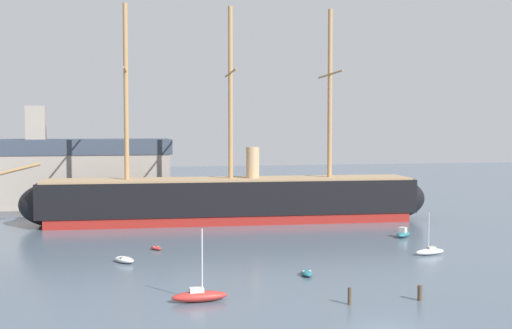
% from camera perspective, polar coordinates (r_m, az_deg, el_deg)
% --- Properties ---
extents(tall_ship, '(66.79, 15.14, 32.11)m').
position_cam_1_polar(tall_ship, '(96.72, -2.25, -3.07)').
color(tall_ship, maroon).
rests_on(tall_ship, ground).
extents(sailboat_foreground_left, '(4.61, 1.49, 5.95)m').
position_cam_1_polar(sailboat_foreground_left, '(53.41, -5.04, -11.48)').
color(sailboat_foreground_left, '#B22D28').
rests_on(sailboat_foreground_left, ground).
extents(dinghy_near_centre, '(1.18, 2.34, 0.53)m').
position_cam_1_polar(dinghy_near_centre, '(62.40, 4.50, -9.55)').
color(dinghy_near_centre, '#236670').
rests_on(dinghy_near_centre, ground).
extents(dinghy_mid_left, '(2.62, 2.94, 0.65)m').
position_cam_1_polar(dinghy_mid_left, '(69.43, -11.59, -8.25)').
color(dinghy_mid_left, silver).
rests_on(dinghy_mid_left, ground).
extents(sailboat_mid_right, '(3.79, 1.68, 4.76)m').
position_cam_1_polar(sailboat_mid_right, '(74.76, 15.15, -7.43)').
color(sailboat_mid_right, silver).
rests_on(sailboat_mid_right, ground).
extents(dinghy_alongside_bow, '(1.59, 1.94, 0.42)m').
position_cam_1_polar(dinghy_alongside_bow, '(76.07, -8.84, -7.31)').
color(dinghy_alongside_bow, '#B22D28').
rests_on(dinghy_alongside_bow, ground).
extents(motorboat_alongside_stern, '(3.15, 3.13, 1.32)m').
position_cam_1_polar(motorboat_alongside_stern, '(85.87, 12.91, -5.99)').
color(motorboat_alongside_stern, '#236670').
rests_on(motorboat_alongside_stern, ground).
extents(dinghy_far_left, '(1.95, 2.87, 0.62)m').
position_cam_1_polar(dinghy_far_left, '(99.01, -18.26, -4.94)').
color(dinghy_far_left, orange).
rests_on(dinghy_far_left, ground).
extents(motorboat_distant_centre, '(2.80, 4.41, 1.72)m').
position_cam_1_polar(motorboat_distant_centre, '(105.50, -2.46, -4.13)').
color(motorboat_distant_centre, silver).
rests_on(motorboat_distant_centre, ground).
extents(mooring_piling_nearest, '(0.31, 0.31, 1.38)m').
position_cam_1_polar(mooring_piling_nearest, '(52.84, 8.30, -11.45)').
color(mooring_piling_nearest, '#4C3D2D').
rests_on(mooring_piling_nearest, ground).
extents(mooring_piling_left_pair, '(0.40, 0.40, 1.26)m').
position_cam_1_polar(mooring_piling_left_pair, '(55.19, 14.31, -10.95)').
color(mooring_piling_left_pair, '#4C3D2D').
rests_on(mooring_piling_left_pair, ground).
extents(dockside_warehouse_left, '(47.27, 14.92, 17.92)m').
position_cam_1_polar(dockside_warehouse_left, '(116.14, -18.51, -0.89)').
color(dockside_warehouse_left, '#565659').
rests_on(dockside_warehouse_left, ground).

